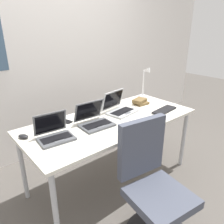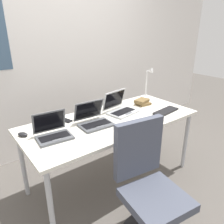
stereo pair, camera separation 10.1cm
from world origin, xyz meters
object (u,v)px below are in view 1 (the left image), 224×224
Objects in this scene: computer_mouse at (23,136)px; desk_lamp at (145,83)px; laptop_far_corner at (119,108)px; external_keyboard at (164,110)px; cell_phone at (66,121)px; book_stack at (140,102)px; office_chair at (153,193)px; headphones at (131,126)px; coffee_mug at (42,122)px; laptop_near_mouse at (55,134)px; laptop_back_left at (94,121)px.

desk_lamp is at bearing -25.77° from computer_mouse.
laptop_far_corner reaches higher than external_keyboard.
cell_phone is at bearing 165.10° from laptop_far_corner.
cell_phone is at bearing 172.79° from book_stack.
external_keyboard is 0.34× the size of office_chair.
coffee_mug is (-0.61, 0.58, 0.03)m from headphones.
laptop_near_mouse is at bearing 157.15° from headphones.
office_chair is at bearing -131.19° from book_stack.
desk_lamp reaches higher than coffee_mug.
coffee_mug reaches higher than headphones.
cell_phone is (0.24, 0.25, -0.04)m from laptop_near_mouse.
coffee_mug is (-0.39, 0.31, -0.00)m from laptop_back_left.
laptop_back_left is (-1.01, -0.27, -0.15)m from desk_lamp.
cell_phone is 0.71× the size of book_stack.
laptop_near_mouse reaches higher than coffee_mug.
book_stack reaches higher than external_keyboard.
coffee_mug is (-1.20, 0.51, 0.03)m from external_keyboard.
laptop_far_corner is 1.07× the size of external_keyboard.
desk_lamp is 1.26× the size of laptop_back_left.
headphones is (0.40, -0.52, 0.01)m from cell_phone.
laptop_back_left is 0.83m from office_chair.
headphones is (0.84, -0.44, -0.00)m from computer_mouse.
office_chair is at bearing -114.64° from laptop_far_corner.
headphones is at bearing -116.54° from laptop_far_corner.
coffee_mug is at bearing 171.25° from book_stack.
laptop_back_left is (-0.40, -0.09, -0.00)m from laptop_far_corner.
laptop_near_mouse is 0.93× the size of external_keyboard.
headphones is (-0.79, -0.54, -0.18)m from desk_lamp.
laptop_far_corner reaches higher than laptop_back_left.
office_chair is (0.42, -1.04, -0.39)m from coffee_mug.
cell_phone is at bearing 125.42° from laptop_back_left.
cell_phone is (0.44, 0.08, -0.01)m from computer_mouse.
computer_mouse is at bearing 152.14° from headphones.
external_keyboard is (0.41, -0.30, -0.04)m from laptop_far_corner.
desk_lamp is at bearing 60.28° from external_keyboard.
coffee_mug is (-1.41, 0.04, -0.15)m from desk_lamp.
laptop_back_left is 2.82× the size of coffee_mug.
office_chair reaches higher than external_keyboard.
computer_mouse is at bearing 139.09° from laptop_near_mouse.
office_chair is (0.20, -0.98, -0.35)m from cell_phone.
laptop_far_corner reaches higher than office_chair.
book_stack is at bearing 5.14° from laptop_far_corner.
coffee_mug is (-0.80, 0.21, -0.00)m from laptop_far_corner.
book_stack is 1.20m from office_chair.
laptop_far_corner is 1.85× the size of book_stack.
laptop_back_left reaches higher than coffee_mug.
desk_lamp is at bearing 34.32° from headphones.
coffee_mug is at bearing 1.82° from computer_mouse.
headphones is at bearing 179.67° from external_keyboard.
cell_phone is (-0.58, 0.15, -0.04)m from laptop_far_corner.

